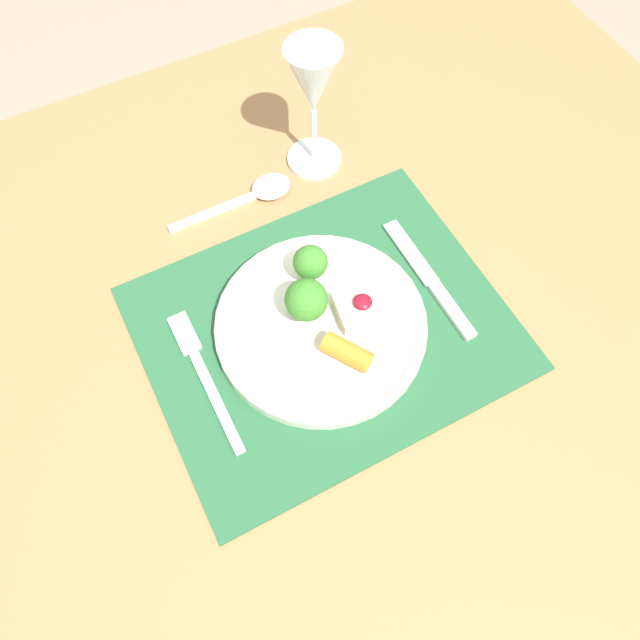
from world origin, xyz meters
TOP-DOWN VIEW (x-y plane):
  - ground_plane at (0.00, 0.00)m, footprint 8.00×8.00m
  - dining_table at (0.00, 0.00)m, footprint 1.33×1.07m
  - placemat at (0.00, 0.00)m, footprint 0.43×0.35m
  - dinner_plate at (-0.00, 0.00)m, footprint 0.26×0.26m
  - fork at (-0.16, 0.02)m, footprint 0.02×0.19m
  - knife at (0.15, -0.01)m, footprint 0.02×0.19m
  - spoon at (0.02, 0.23)m, footprint 0.18×0.05m
  - wine_glass_near at (0.11, 0.25)m, footprint 0.08×0.08m

SIDE VIEW (x-z plane):
  - ground_plane at x=0.00m, z-range 0.00..0.00m
  - dining_table at x=0.00m, z-range 0.29..1.06m
  - placemat at x=0.00m, z-range 0.77..0.77m
  - knife at x=0.15m, z-range 0.77..0.78m
  - fork at x=-0.16m, z-range 0.77..0.78m
  - spoon at x=0.02m, z-range 0.77..0.78m
  - dinner_plate at x=0.00m, z-range 0.75..0.82m
  - wine_glass_near at x=0.11m, z-range 0.80..0.99m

